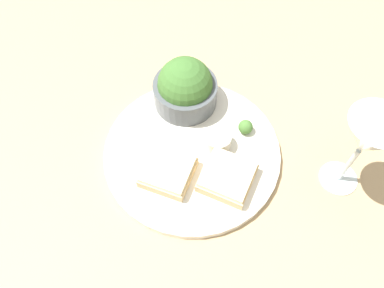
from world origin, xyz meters
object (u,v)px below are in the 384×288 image
sauce_ramekin (218,140)px  cheese_toast_near (166,170)px  salad_bowl (185,88)px  wine_glass (367,140)px  cheese_toast_far (227,177)px

sauce_ramekin → cheese_toast_near: bearing=71.6°
salad_bowl → wine_glass: wine_glass is taller
salad_bowl → wine_glass: (-0.29, -0.05, 0.07)m
sauce_ramekin → cheese_toast_far: sauce_ramekin is taller
cheese_toast_near → wine_glass: bearing=-141.1°
sauce_ramekin → salad_bowl: bearing=-20.2°
salad_bowl → cheese_toast_far: bearing=152.4°
sauce_ramekin → cheese_toast_near: sauce_ramekin is taller
sauce_ramekin → cheese_toast_near: (0.03, 0.10, -0.00)m
wine_glass → sauce_ramekin: bearing=23.7°
cheese_toast_far → cheese_toast_near: bearing=32.0°
cheese_toast_near → wine_glass: (-0.22, -0.18, 0.09)m
cheese_toast_near → cheese_toast_far: bearing=-148.0°
salad_bowl → sauce_ramekin: size_ratio=2.56×
salad_bowl → cheese_toast_far: (-0.15, 0.08, -0.03)m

